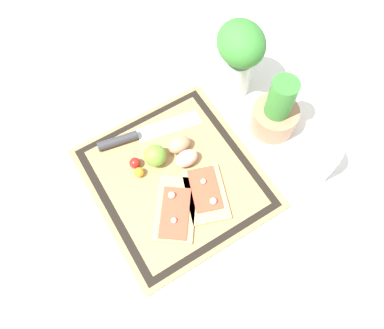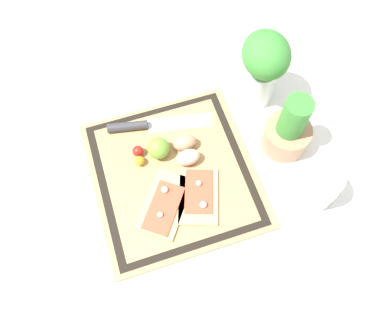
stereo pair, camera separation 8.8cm
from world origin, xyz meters
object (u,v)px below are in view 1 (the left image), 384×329
lime (155,155)px  herb_pot (276,113)px  cherry_tomato_red (135,163)px  sauce_jar (317,161)px  egg_pink (186,158)px  cherry_tomato_yellow (139,172)px  herb_glass (239,54)px  egg_brown (179,145)px  knife (133,137)px  pizza_slice_near (175,209)px  pizza_slice_far (206,193)px

lime → herb_pot: (0.06, 0.30, 0.02)m
cherry_tomato_red → sauce_jar: bearing=57.8°
egg_pink → herb_pot: 0.24m
cherry_tomato_yellow → egg_pink: bearing=74.8°
herb_glass → egg_pink: bearing=-60.2°
cherry_tomato_red → herb_pot: size_ratio=0.15×
egg_brown → herb_pot: size_ratio=0.33×
knife → cherry_tomato_red: (0.07, -0.03, 0.00)m
pizza_slice_near → egg_pink: 0.12m
knife → egg_pink: (0.12, 0.08, 0.01)m
herb_pot → herb_glass: bearing=-175.6°
pizza_slice_near → sauce_jar: (0.08, 0.33, 0.03)m
egg_brown → cherry_tomato_red: (-0.02, -0.11, -0.01)m
knife → egg_pink: bearing=32.3°
lime → egg_pink: bearing=55.4°
egg_pink → herb_glass: 0.28m
lime → pizza_slice_far: bearing=22.4°
pizza_slice_far → egg_pink: (-0.09, 0.00, 0.01)m
sauce_jar → knife: bearing=-131.8°
pizza_slice_near → knife: pizza_slice_near is taller
pizza_slice_far → cherry_tomato_red: (-0.15, -0.10, 0.01)m
pizza_slice_far → knife: (-0.22, -0.07, 0.00)m
pizza_slice_far → cherry_tomato_yellow: size_ratio=6.70×
herb_glass → sauce_jar: bearing=3.7°
knife → cherry_tomato_red: size_ratio=9.90×
herb_glass → cherry_tomato_red: bearing=-77.4°
pizza_slice_near → egg_brown: bearing=145.7°
cherry_tomato_yellow → herb_pot: bearing=82.0°
cherry_tomato_yellow → herb_pot: herb_pot is taller
lime → cherry_tomato_red: size_ratio=2.01×
cherry_tomato_red → sauce_jar: (0.23, 0.36, 0.02)m
lime → cherry_tomato_red: bearing=-106.6°
knife → lime: lime is taller
egg_pink → pizza_slice_near: bearing=-43.2°
herb_pot → sauce_jar: size_ratio=1.56×
herb_glass → herb_pot: bearing=4.4°
pizza_slice_far → sauce_jar: 0.27m
pizza_slice_near → herb_glass: (-0.22, 0.32, 0.11)m
pizza_slice_near → herb_pot: bearing=102.2°
knife → herb_pot: bearing=65.8°
egg_brown → lime: lime is taller
egg_brown → sauce_jar: bearing=49.5°
cherry_tomato_yellow → egg_brown: bearing=94.8°
knife → herb_glass: 0.33m
knife → cherry_tomato_yellow: (0.09, -0.03, 0.00)m
pizza_slice_near → cherry_tomato_yellow: same height
egg_pink → sauce_jar: size_ratio=0.51×
pizza_slice_near → pizza_slice_far: 0.08m
pizza_slice_far → herb_pot: herb_pot is taller
pizza_slice_far → cherry_tomato_red: size_ratio=6.03×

